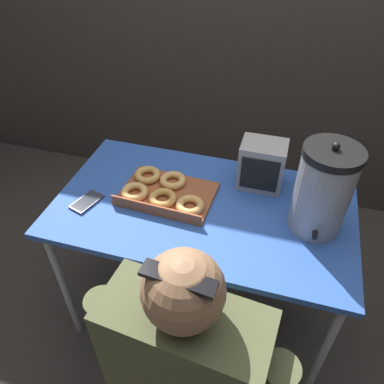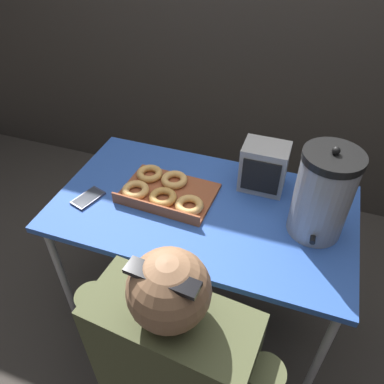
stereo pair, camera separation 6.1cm
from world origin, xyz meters
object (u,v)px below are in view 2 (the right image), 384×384
(coffee_urn, at_px, (323,194))
(donut_box, at_px, (165,191))
(person_seated, at_px, (175,384))
(cell_phone, at_px, (88,198))
(space_heater, at_px, (264,167))

(coffee_urn, bearing_deg, donut_box, -179.72)
(donut_box, xyz_separation_m, coffee_urn, (0.61, 0.00, 0.15))
(donut_box, xyz_separation_m, person_seated, (0.28, -0.62, -0.23))
(coffee_urn, xyz_separation_m, person_seated, (-0.33, -0.63, -0.39))
(coffee_urn, relative_size, cell_phone, 2.50)
(cell_phone, relative_size, person_seated, 0.13)
(cell_phone, bearing_deg, donut_box, 41.26)
(donut_box, height_order, cell_phone, donut_box)
(donut_box, bearing_deg, coffee_urn, 3.00)
(donut_box, distance_m, space_heater, 0.43)
(donut_box, height_order, space_heater, space_heater)
(donut_box, bearing_deg, space_heater, 30.07)
(cell_phone, bearing_deg, person_seated, -23.27)
(cell_phone, height_order, space_heater, space_heater)
(donut_box, xyz_separation_m, cell_phone, (-0.29, -0.13, -0.02))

